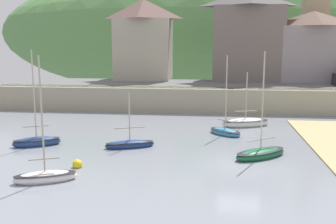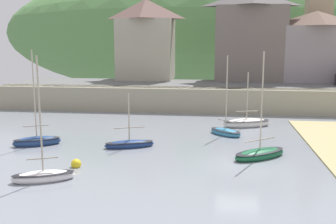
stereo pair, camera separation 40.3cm
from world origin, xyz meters
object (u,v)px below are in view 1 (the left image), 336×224
Objects in this scene: waterfront_building_centre at (247,35)px; sailboat_tall_mast at (261,153)px; sailboat_far_left at (225,131)px; mooring_buoy at (77,164)px; waterfront_building_left at (144,39)px; church_with_spire at (315,15)px; waterfront_building_right at (312,46)px; motorboat_with_cabin at (246,123)px; dinghy_open_wooden at (130,144)px; fishing_boat_green at (45,176)px; sailboat_blue_trim at (37,141)px.

sailboat_tall_mast is at bearing -92.14° from waterfront_building_centre.
sailboat_far_left is (-2.87, -17.84, -7.36)m from waterfront_building_centre.
mooring_buoy is at bearing -90.72° from sailboat_far_left.
church_with_spire is at bearing 10.99° from waterfront_building_left.
waterfront_building_right is at bearing 0.00° from waterfront_building_centre.
waterfront_building_left reaches higher than motorboat_with_cabin.
church_with_spire is at bearing 25.44° from waterfront_building_centre.
dinghy_open_wooden is 7.58m from fishing_boat_green.
waterfront_building_right is 5.51m from church_with_spire.
sailboat_tall_mast reaches higher than fishing_boat_green.
waterfront_building_right is at bearing 33.70° from sailboat_tall_mast.
sailboat_blue_trim is 1.02× the size of fishing_boat_green.
waterfront_building_right reaches higher than sailboat_tall_mast.
waterfront_building_centre reaches higher than waterfront_building_left.
motorboat_with_cabin is 8.14× the size of mooring_buoy.
waterfront_building_right is 33.42m from mooring_buoy.
waterfront_building_right is 1.20× the size of fishing_boat_green.
waterfront_building_centre is at bearing -154.56° from church_with_spire.
sailboat_blue_trim is at bearing 135.28° from mooring_buoy.
church_with_spire reaches higher than fishing_boat_green.
motorboat_with_cabin is (-9.50, -18.67, -9.77)m from church_with_spire.
fishing_boat_green is at bearing -112.98° from waterfront_building_centre.
waterfront_building_centre reaches higher than sailboat_far_left.
mooring_buoy is at bearing 46.74° from fishing_boat_green.
sailboat_tall_mast is (11.30, -23.73, -6.93)m from waterfront_building_left.
waterfront_building_right is at bearing 103.21° from sailboat_far_left.
waterfront_building_left is 16.16× the size of mooring_buoy.
motorboat_with_cabin is (-1.10, -14.67, -7.32)m from waterfront_building_centre.
waterfront_building_centre reaches higher than waterfront_building_right.
motorboat_with_cabin is at bearing -120.04° from waterfront_building_right.
waterfront_building_centre is 32.61m from fishing_boat_green.
waterfront_building_right is 13.57× the size of mooring_buoy.
sailboat_blue_trim is (-15.86, -22.55, -7.31)m from waterfront_building_centre.
sailboat_tall_mast is at bearing -109.22° from waterfront_building_right.
sailboat_blue_trim reaches higher than mooring_buoy.
waterfront_building_centre is at bearing -0.00° from waterfront_building_left.
waterfront_building_centre is 25.30m from dinghy_open_wooden.
sailboat_far_left is 7.91m from dinghy_open_wooden.
sailboat_far_left is 6.21m from sailboat_tall_mast.
waterfront_building_right is 35.85m from fishing_boat_green.
waterfront_building_left is 1.19× the size of waterfront_building_right.
dinghy_open_wooden is at bearing -124.11° from church_with_spire.
sailboat_tall_mast is at bearing -30.80° from dinghy_open_wooden.
sailboat_far_left is at bearing 71.59° from sailboat_tall_mast.
sailboat_far_left is at bearing -99.15° from waterfront_building_centre.
church_with_spire is at bearing 21.05° from sailboat_blue_trim.
waterfront_building_left is 1.53× the size of sailboat_far_left.
fishing_boat_green is at bearing -86.77° from sailboat_far_left.
waterfront_building_centre reaches higher than motorboat_with_cabin.
waterfront_building_left is 0.63× the size of church_with_spire.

